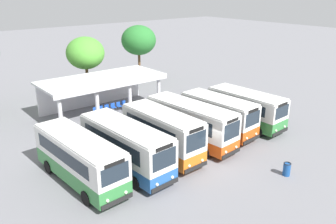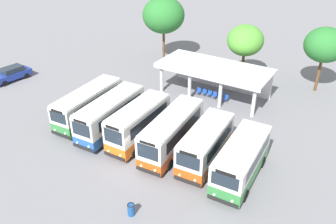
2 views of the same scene
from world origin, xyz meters
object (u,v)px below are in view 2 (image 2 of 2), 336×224
waiting_chair_end_by_column (199,91)px  waiting_chair_second_from_end (204,92)px  city_bus_second_in_row (111,114)px  parked_car_flank (12,74)px  city_bus_middle_cream (139,123)px  waiting_chair_fourth_seat (215,95)px  waiting_chair_fifth_seat (220,96)px  city_bus_fifth_blue (206,144)px  city_bus_nearest_orange (89,104)px  waiting_chair_far_end_seat (226,98)px  city_bus_fourth_amber (172,132)px  city_bus_far_end_green (241,159)px  litter_bin_apron (131,209)px  waiting_chair_middle_seat (209,93)px

waiting_chair_end_by_column → waiting_chair_second_from_end: bearing=7.4°
city_bus_second_in_row → parked_car_flank: 17.61m
city_bus_middle_cream → waiting_chair_fourth_seat: 10.97m
parked_car_flank → city_bus_second_in_row: bearing=-7.9°
waiting_chair_end_by_column → waiting_chair_second_from_end: size_ratio=1.00×
waiting_chair_fourth_seat → waiting_chair_fifth_seat: (0.64, -0.03, 0.00)m
city_bus_fifth_blue → waiting_chair_fourth_seat: bearing=111.3°
city_bus_nearest_orange → parked_car_flank: city_bus_nearest_orange is taller
waiting_chair_end_by_column → waiting_chair_far_end_seat: same height
waiting_chair_end_by_column → waiting_chair_far_end_seat: bearing=0.5°
city_bus_fifth_blue → waiting_chair_end_by_column: (-5.94, 10.33, -1.22)m
city_bus_fifth_blue → city_bus_fourth_amber: bearing=179.2°
waiting_chair_fifth_seat → city_bus_nearest_orange: bearing=-131.6°
waiting_chair_second_from_end → waiting_chair_far_end_seat: same height
waiting_chair_end_by_column → waiting_chair_fourth_seat: (1.92, -0.01, 0.00)m
city_bus_middle_cream → waiting_chair_far_end_seat: city_bus_middle_cream is taller
city_bus_far_end_green → waiting_chair_far_end_seat: bearing=118.5°
city_bus_far_end_green → waiting_chair_fifth_seat: bearing=121.3°
waiting_chair_second_from_end → city_bus_middle_cream: bearing=-94.8°
city_bus_middle_cream → city_bus_fourth_amber: bearing=7.2°
waiting_chair_fourth_seat → waiting_chair_far_end_seat: (1.28, 0.04, 0.00)m
waiting_chair_end_by_column → waiting_chair_fifth_seat: (2.56, -0.04, 0.00)m
city_bus_middle_cream → litter_bin_apron: size_ratio=7.82×
waiting_chair_fourth_seat → city_bus_fifth_blue: bearing=-68.7°
city_bus_middle_cream → waiting_chair_middle_seat: bearing=81.8°
waiting_chair_far_end_seat → litter_bin_apron: litter_bin_apron is taller
parked_car_flank → litter_bin_apron: bearing=-21.2°
parked_car_flank → waiting_chair_middle_seat: 23.57m
waiting_chair_middle_seat → waiting_chair_far_end_seat: bearing=-1.1°
city_bus_fifth_blue → waiting_chair_far_end_seat: size_ratio=8.00×
parked_car_flank → city_bus_nearest_orange: bearing=-7.9°
city_bus_fourth_amber → waiting_chair_fifth_seat: bearing=91.6°
city_bus_fourth_amber → waiting_chair_fifth_seat: city_bus_fourth_amber is taller
city_bus_fourth_amber → city_bus_nearest_orange: bearing=179.6°
waiting_chair_far_end_seat → litter_bin_apron: 18.05m
city_bus_fourth_amber → waiting_chair_fifth_seat: size_ratio=9.45×
city_bus_nearest_orange → city_bus_second_in_row: (3.10, -0.46, 0.07)m
city_bus_fourth_amber → city_bus_middle_cream: bearing=-172.8°
waiting_chair_second_from_end → city_bus_fifth_blue: bearing=-63.0°
city_bus_middle_cream → waiting_chair_far_end_seat: (3.46, 10.70, -1.35)m
city_bus_far_end_green → waiting_chair_end_by_column: size_ratio=8.31×
city_bus_far_end_green → waiting_chair_second_from_end: bearing=127.9°
city_bus_far_end_green → waiting_chair_middle_seat: city_bus_far_end_green is taller
city_bus_middle_cream → waiting_chair_middle_seat: city_bus_middle_cream is taller
city_bus_nearest_orange → waiting_chair_second_from_end: 12.56m
city_bus_middle_cream → waiting_chair_middle_seat: (1.54, 10.74, -1.35)m
city_bus_second_in_row → waiting_chair_fourth_seat: size_ratio=9.30×
city_bus_fifth_blue → waiting_chair_fifth_seat: bearing=108.2°
waiting_chair_end_by_column → waiting_chair_fifth_seat: same height
city_bus_middle_cream → waiting_chair_second_from_end: bearing=85.2°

